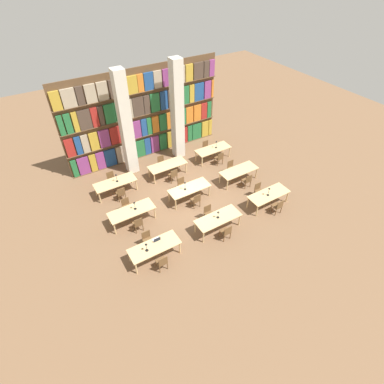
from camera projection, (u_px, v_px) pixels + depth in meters
The scene contains 39 objects.
ground_plane at pixel (190, 199), 16.15m from camera, with size 40.00×40.00×0.00m, color brown.
bookshelf_bank at pixel (145, 117), 17.80m from camera, with size 9.81×0.35×5.50m.
pillar_left at pixel (126, 125), 16.17m from camera, with size 0.62×0.62×6.00m.
pillar_center at pixel (177, 112), 17.43m from camera, with size 0.62×0.62×6.00m.
reading_table_0 at pixel (154, 247), 12.80m from camera, with size 2.24×0.88×0.74m.
chair_0 at pixel (162, 262), 12.45m from camera, with size 0.42×0.40×0.87m.
chair_1 at pixel (147, 239), 13.39m from camera, with size 0.42×0.40×0.87m.
desk_lamp_0 at pixel (146, 246), 12.38m from camera, with size 0.14×0.14×0.45m.
laptop at pixel (157, 240), 12.97m from camera, with size 0.32×0.22×0.21m.
reading_table_1 at pixel (218, 219), 14.08m from camera, with size 2.24×0.88×0.74m.
chair_2 at pixel (226, 232), 13.72m from camera, with size 0.42×0.40×0.87m.
chair_3 at pixel (209, 213), 14.66m from camera, with size 0.42×0.40×0.87m.
desk_lamp_1 at pixel (218, 213), 13.86m from camera, with size 0.14×0.14×0.41m.
reading_table_2 at pixel (269, 195), 15.37m from camera, with size 2.24×0.88×0.74m.
chair_4 at pixel (278, 206), 15.02m from camera, with size 0.42×0.40×0.87m.
chair_5 at pixel (259, 190), 15.96m from camera, with size 0.42×0.40×0.87m.
desk_lamp_2 at pixel (269, 190), 15.03m from camera, with size 0.14×0.14×0.49m.
reading_table_3 at pixel (132, 211), 14.45m from camera, with size 2.24×0.88×0.74m.
chair_6 at pixel (138, 224), 14.11m from camera, with size 0.42×0.40×0.87m.
chair_7 at pixel (126, 206), 15.05m from camera, with size 0.42×0.40×0.87m.
desk_lamp_3 at pixel (134, 204), 14.28m from camera, with size 0.14×0.14×0.47m.
reading_table_4 at pixel (189, 189), 15.74m from camera, with size 2.24×0.88×0.74m.
chair_8 at pixel (196, 200), 15.38m from camera, with size 0.42×0.40×0.87m.
chair_9 at pixel (182, 185), 16.32m from camera, with size 0.42×0.40×0.87m.
desk_lamp_4 at pixel (185, 184), 15.38m from camera, with size 0.14×0.14×0.49m.
reading_table_5 at pixel (239, 171), 16.93m from camera, with size 2.24×0.88×0.74m.
chair_10 at pixel (247, 180), 16.60m from camera, with size 0.42×0.40×0.87m.
chair_11 at pixel (231, 167), 17.54m from camera, with size 0.42×0.40×0.87m.
reading_table_6 at pixel (115, 183), 16.11m from camera, with size 2.24×0.88×0.74m.
chair_12 at pixel (121, 193), 15.77m from camera, with size 0.42×0.40×0.87m.
chair_13 at pixel (111, 179), 16.71m from camera, with size 0.42×0.40×0.87m.
desk_lamp_5 at pixel (116, 177), 15.89m from camera, with size 0.14×0.14×0.49m.
reading_table_7 at pixel (167, 166), 17.33m from camera, with size 2.24×0.88×0.74m.
chair_14 at pixel (173, 175), 16.98m from camera, with size 0.42×0.40×0.87m.
chair_15 at pixel (162, 162), 17.92m from camera, with size 0.42×0.40×0.87m.
reading_table_8 at pixel (213, 150), 18.62m from camera, with size 2.24×0.88×0.74m.
chair_16 at pixel (219, 158), 18.27m from camera, with size 0.42×0.40×0.87m.
chair_17 at pixel (206, 147), 19.21m from camera, with size 0.42×0.40×0.87m.
desk_lamp_6 at pixel (216, 143), 18.45m from camera, with size 0.14×0.14×0.48m.
Camera 1 is at (-6.13, -10.32, 10.81)m, focal length 28.00 mm.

